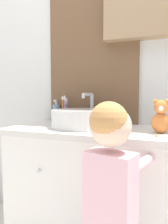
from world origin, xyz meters
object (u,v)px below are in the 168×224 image
at_px(soap_dispenser, 56,113).
at_px(teddy_bear, 161,117).
at_px(sink_basin, 81,118).
at_px(child_figure, 111,202).
at_px(toothbrush_holder, 65,115).

height_order(soap_dispenser, teddy_bear, teddy_bear).
distance_m(sink_basin, child_figure, 0.62).
height_order(toothbrush_holder, child_figure, toothbrush_holder).
bearing_deg(teddy_bear, soap_dispenser, 162.02).
height_order(toothbrush_holder, teddy_bear, toothbrush_holder).
xyz_separation_m(soap_dispenser, teddy_bear, (0.76, -0.25, 0.02)).
relative_size(toothbrush_holder, child_figure, 0.20).
xyz_separation_m(soap_dispenser, child_figure, (0.60, -0.67, -0.27)).
bearing_deg(teddy_bear, toothbrush_holder, 161.75).
height_order(sink_basin, child_figure, sink_basin).
distance_m(sink_basin, teddy_bear, 0.47).
distance_m(toothbrush_holder, soap_dispenser, 0.09).
bearing_deg(sink_basin, soap_dispenser, 144.30).
distance_m(sink_basin, soap_dispenser, 0.36).
xyz_separation_m(sink_basin, teddy_bear, (0.47, -0.04, 0.03)).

